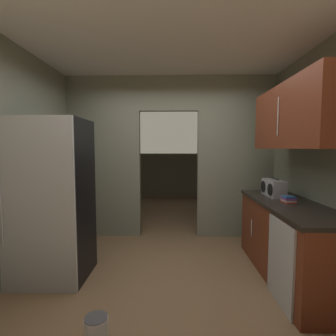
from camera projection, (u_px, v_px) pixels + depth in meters
name	position (u px, v px, depth m)	size (l,w,h in m)	color
ground	(168.00, 285.00, 2.82)	(20.00, 20.00, 0.00)	brown
kitchen_overhead_slab	(169.00, 47.00, 3.09)	(3.87, 7.25, 0.06)	silver
kitchen_partition	(170.00, 153.00, 4.32)	(3.47, 0.12, 2.70)	gray
adjoining_room_shell	(171.00, 154.00, 6.62)	(3.47, 3.49, 2.70)	gray
refrigerator	(52.00, 200.00, 2.92)	(0.81, 0.71, 1.84)	black
lower_cabinet_run	(290.00, 241.00, 2.94)	(0.65, 1.82, 0.88)	maroon
dishwasher	(280.00, 263.00, 2.44)	(0.02, 0.56, 0.82)	#B7BABC
upper_cabinet_counterside	(294.00, 116.00, 2.83)	(0.36, 1.64, 0.72)	maroon
boombox	(274.00, 188.00, 3.33)	(0.19, 0.42, 0.24)	#B2B2B7
book_stack	(289.00, 199.00, 2.94)	(0.14, 0.16, 0.08)	red
paint_can	(96.00, 330.00, 1.97)	(0.19, 0.19, 0.21)	silver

